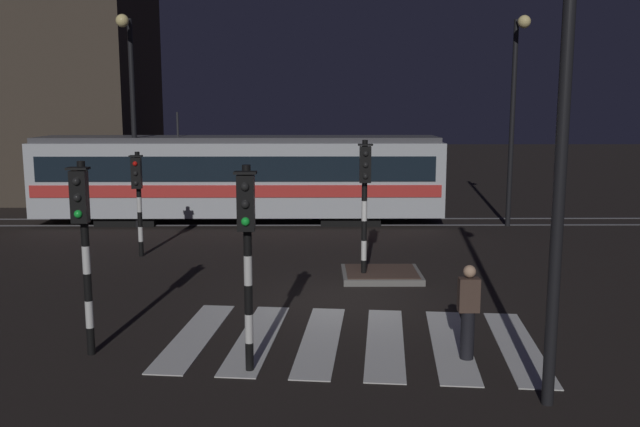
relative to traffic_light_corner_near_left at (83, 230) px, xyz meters
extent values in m
plane|color=black|center=(4.75, 3.44, -2.30)|extent=(120.00, 120.00, 0.00)
cube|color=#59595E|center=(4.75, 13.16, -2.29)|extent=(80.00, 0.12, 0.03)
cube|color=#59595E|center=(4.75, 14.60, -2.29)|extent=(80.00, 0.12, 0.03)
cube|color=silver|center=(1.70, 1.04, -2.29)|extent=(1.10, 3.99, 0.02)
cube|color=silver|center=(2.92, 0.91, -2.29)|extent=(1.10, 3.99, 0.02)
cube|color=silver|center=(4.14, 0.79, -2.29)|extent=(1.10, 3.99, 0.02)
cube|color=silver|center=(5.37, 0.66, -2.29)|extent=(1.10, 3.99, 0.02)
cube|color=silver|center=(6.59, 0.53, -2.29)|extent=(1.10, 3.99, 0.02)
cube|color=silver|center=(7.81, 0.41, -2.29)|extent=(1.10, 3.99, 0.02)
cube|color=slate|center=(5.76, 5.50, -2.22)|extent=(2.02, 1.76, 0.16)
cube|color=#4C382D|center=(5.76, 5.50, -2.13)|extent=(1.82, 1.58, 0.02)
cylinder|color=black|center=(0.00, 0.09, -2.05)|extent=(0.14, 0.14, 0.50)
cylinder|color=white|center=(0.00, 0.09, -1.55)|extent=(0.14, 0.14, 0.50)
cylinder|color=black|center=(0.00, 0.09, -1.06)|extent=(0.14, 0.14, 0.50)
cylinder|color=white|center=(0.00, 0.09, -0.56)|extent=(0.14, 0.14, 0.50)
cylinder|color=black|center=(0.00, 0.09, -0.06)|extent=(0.14, 0.14, 0.50)
cylinder|color=white|center=(0.00, 0.09, 0.44)|extent=(0.14, 0.14, 0.50)
cylinder|color=black|center=(0.00, 0.09, 0.94)|extent=(0.14, 0.14, 0.50)
cube|color=black|center=(0.00, -0.08, 0.59)|extent=(0.28, 0.20, 0.90)
sphere|color=black|center=(0.00, -0.19, 0.87)|extent=(0.14, 0.14, 0.14)
sphere|color=black|center=(0.00, -0.19, 0.59)|extent=(0.14, 0.14, 0.14)
sphere|color=green|center=(0.00, -0.19, 0.31)|extent=(0.14, 0.14, 0.14)
cube|color=black|center=(0.00, -0.08, 1.08)|extent=(0.36, 0.24, 0.04)
cylinder|color=black|center=(2.93, -0.72, -2.05)|extent=(0.14, 0.14, 0.50)
cylinder|color=white|center=(2.93, -0.72, -1.55)|extent=(0.14, 0.14, 0.50)
cylinder|color=black|center=(2.93, -0.72, -1.05)|extent=(0.14, 0.14, 0.50)
cylinder|color=white|center=(2.93, -0.72, -0.55)|extent=(0.14, 0.14, 0.50)
cylinder|color=black|center=(2.93, -0.72, -0.06)|extent=(0.14, 0.14, 0.50)
cylinder|color=white|center=(2.93, -0.72, 0.44)|extent=(0.14, 0.14, 0.50)
cylinder|color=black|center=(2.93, -0.72, 0.94)|extent=(0.14, 0.14, 0.50)
cube|color=black|center=(2.93, -0.89, 0.59)|extent=(0.28, 0.20, 0.90)
sphere|color=black|center=(2.93, -1.00, 0.87)|extent=(0.14, 0.14, 0.14)
sphere|color=black|center=(2.93, -1.00, 0.59)|extent=(0.14, 0.14, 0.14)
sphere|color=green|center=(2.93, -1.00, 0.31)|extent=(0.14, 0.14, 0.14)
cube|color=black|center=(2.93, -0.89, 1.08)|extent=(0.36, 0.24, 0.04)
cylinder|color=black|center=(-1.09, 8.09, -2.08)|extent=(0.14, 0.14, 0.44)
cylinder|color=white|center=(-1.09, 8.09, -1.64)|extent=(0.14, 0.14, 0.44)
cylinder|color=black|center=(-1.09, 8.09, -1.20)|extent=(0.14, 0.14, 0.44)
cylinder|color=white|center=(-1.09, 8.09, -0.76)|extent=(0.14, 0.14, 0.44)
cylinder|color=black|center=(-1.09, 8.09, -0.32)|extent=(0.14, 0.14, 0.44)
cylinder|color=white|center=(-1.09, 8.09, 0.12)|extent=(0.14, 0.14, 0.44)
cylinder|color=black|center=(-1.09, 8.09, 0.56)|extent=(0.14, 0.14, 0.44)
cube|color=black|center=(-1.09, 7.92, 0.18)|extent=(0.28, 0.20, 0.90)
sphere|color=red|center=(-1.09, 7.81, 0.46)|extent=(0.14, 0.14, 0.14)
sphere|color=black|center=(-1.09, 7.81, 0.18)|extent=(0.14, 0.14, 0.14)
sphere|color=black|center=(-1.09, 7.81, -0.10)|extent=(0.14, 0.14, 0.14)
cube|color=black|center=(-1.09, 7.92, 0.67)|extent=(0.36, 0.24, 0.04)
cylinder|color=black|center=(5.29, 5.32, -2.05)|extent=(0.14, 0.14, 0.51)
cylinder|color=white|center=(5.29, 5.32, -1.54)|extent=(0.14, 0.14, 0.51)
cylinder|color=black|center=(5.29, 5.32, -1.03)|extent=(0.14, 0.14, 0.51)
cylinder|color=white|center=(5.29, 5.32, -0.52)|extent=(0.14, 0.14, 0.51)
cylinder|color=black|center=(5.29, 5.32, -0.01)|extent=(0.14, 0.14, 0.51)
cylinder|color=white|center=(5.29, 5.32, 0.50)|extent=(0.14, 0.14, 0.51)
cylinder|color=black|center=(5.29, 5.32, 1.01)|extent=(0.14, 0.14, 0.51)
cube|color=black|center=(5.29, 5.15, 0.67)|extent=(0.28, 0.20, 0.90)
sphere|color=black|center=(5.29, 5.04, 0.95)|extent=(0.14, 0.14, 0.14)
sphere|color=black|center=(5.29, 5.04, 0.67)|extent=(0.14, 0.14, 0.14)
sphere|color=black|center=(5.29, 5.04, 0.39)|extent=(0.14, 0.14, 0.14)
cube|color=black|center=(5.29, 5.15, 1.16)|extent=(0.36, 0.24, 0.04)
cylinder|color=black|center=(7.53, -2.04, 1.45)|extent=(0.18, 0.18, 7.50)
cylinder|color=black|center=(-2.41, 12.90, 1.39)|extent=(0.18, 0.18, 7.39)
cylinder|color=black|center=(-2.41, 12.45, 4.99)|extent=(0.10, 0.90, 0.10)
sphere|color=#F9E08C|center=(-2.41, 12.00, 4.91)|extent=(0.44, 0.44, 0.44)
cylinder|color=black|center=(11.16, 13.02, 1.39)|extent=(0.18, 0.18, 7.38)
cylinder|color=black|center=(11.16, 12.57, 4.98)|extent=(0.10, 0.90, 0.10)
sphere|color=#F9E08C|center=(11.16, 12.12, 4.90)|extent=(0.44, 0.44, 0.44)
cube|color=silver|center=(1.22, 13.88, -0.60)|extent=(15.09, 2.50, 2.70)
cube|color=red|center=(1.22, 12.61, -0.95)|extent=(14.78, 0.04, 0.44)
cube|color=red|center=(1.22, 15.15, -0.95)|extent=(14.78, 0.04, 0.44)
cube|color=black|center=(1.22, 12.61, -0.15)|extent=(14.33, 0.03, 0.90)
cube|color=#4C4C51|center=(1.22, 13.88, 0.85)|extent=(14.78, 2.30, 0.20)
cylinder|color=#262628|center=(-1.04, 13.88, 1.35)|extent=(0.08, 0.08, 1.00)
cube|color=black|center=(5.37, 13.88, -2.13)|extent=(2.20, 2.00, 0.35)
cube|color=black|center=(-2.93, 13.88, -2.13)|extent=(2.20, 2.00, 0.35)
sphere|color=#F9F2CC|center=(8.81, 13.88, -1.00)|extent=(0.24, 0.24, 0.24)
cylinder|color=black|center=(6.72, -0.23, -1.86)|extent=(0.24, 0.24, 0.88)
cube|color=#4C382D|center=(6.72, -0.23, -1.12)|extent=(0.36, 0.22, 0.60)
sphere|color=tan|center=(6.72, -0.23, -0.70)|extent=(0.22, 0.22, 0.22)
cube|color=#42382D|center=(-10.88, 21.63, 3.19)|extent=(13.48, 8.00, 10.98)
camera|label=1|loc=(4.03, -11.71, 2.18)|focal=38.37mm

